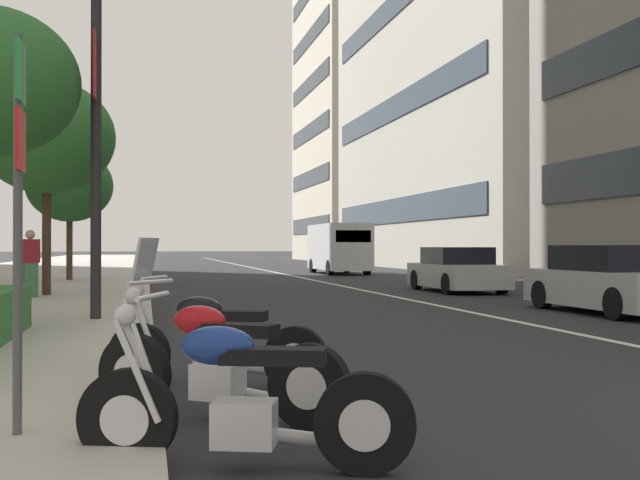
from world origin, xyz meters
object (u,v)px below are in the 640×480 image
motorcycle_second_in_row (215,367)px  car_following_behind (612,281)px  street_tree_far_plaza (47,137)px  delivery_van_ahead (339,247)px  pedestrian_on_plaza (30,263)px  motorcycle_by_sign_pole (241,404)px  street_tree_mid_sidewalk (70,186)px  motorcycle_nearest_camera (211,343)px  street_lamp_with_banners (116,44)px  parking_sign_by_curb (19,184)px  car_lead_in_lane (457,271)px

motorcycle_second_in_row → car_following_behind: (8.26, -8.81, 0.24)m
street_tree_far_plaza → delivery_van_ahead: bearing=-34.4°
motorcycle_second_in_row → pedestrian_on_plaza: bearing=-41.1°
motorcycle_by_sign_pole → street_tree_mid_sidewalk: 25.57m
street_tree_mid_sidewalk → street_tree_far_plaza: bearing=-178.3°
motorcycle_second_in_row → street_tree_mid_sidewalk: street_tree_mid_sidewalk is taller
motorcycle_nearest_camera → delivery_van_ahead: delivery_van_ahead is taller
motorcycle_second_in_row → motorcycle_nearest_camera: size_ratio=0.91×
delivery_van_ahead → street_lamp_with_banners: (-24.25, 9.88, 3.52)m
street_tree_mid_sidewalk → pedestrian_on_plaza: street_tree_mid_sidewalk is taller
motorcycle_nearest_camera → street_lamp_with_banners: 7.69m
car_following_behind → parking_sign_by_curb: (-9.08, 10.16, 1.13)m
delivery_van_ahead → street_tree_far_plaza: 21.09m
motorcycle_nearest_camera → delivery_van_ahead: (30.45, -8.75, 0.88)m
motorcycle_nearest_camera → parking_sign_by_curb: bearing=80.6°
car_lead_in_lane → delivery_van_ahead: 15.73m
motorcycle_by_sign_pole → motorcycle_second_in_row: motorcycle_second_in_row is taller
motorcycle_nearest_camera → street_tree_far_plaza: size_ratio=0.38×
street_lamp_with_banners → pedestrian_on_plaza: 7.57m
parking_sign_by_curb → pedestrian_on_plaza: size_ratio=1.62×
motorcycle_nearest_camera → street_tree_far_plaza: street_tree_far_plaza is taller
street_tree_mid_sidewalk → motorcycle_by_sign_pole: bearing=-172.6°
car_lead_in_lane → street_lamp_with_banners: (-8.54, 9.70, 4.21)m
street_tree_mid_sidewalk → pedestrian_on_plaza: bearing=180.0°
motorcycle_second_in_row → street_lamp_with_banners: 8.88m
pedestrian_on_plaza → motorcycle_by_sign_pole: bearing=-11.8°
street_tree_mid_sidewalk → street_lamp_with_banners: bearing=-172.2°
motorcycle_nearest_camera → street_lamp_with_banners: street_lamp_with_banners is taller
motorcycle_second_in_row → street_tree_far_plaza: street_tree_far_plaza is taller
delivery_van_ahead → street_lamp_with_banners: street_lamp_with_banners is taller
car_following_behind → street_tree_far_plaza: bearing=61.3°
pedestrian_on_plaza → street_tree_far_plaza: bearing=138.9°
motorcycle_by_sign_pole → car_following_behind: car_following_behind is taller
car_following_behind → car_lead_in_lane: car_following_behind is taller
motorcycle_nearest_camera → pedestrian_on_plaza: size_ratio=1.28×
street_tree_mid_sidewalk → motorcycle_nearest_camera: bearing=-171.5°
street_tree_far_plaza → street_tree_mid_sidewalk: size_ratio=1.14×
motorcycle_by_sign_pole → motorcycle_second_in_row: bearing=-70.8°
car_following_behind → motorcycle_by_sign_pole: bearing=137.6°
street_tree_far_plaza → pedestrian_on_plaza: 3.29m
street_tree_far_plaza → street_tree_mid_sidewalk: 9.10m
motorcycle_second_in_row → pedestrian_on_plaza: 14.14m
car_following_behind → pedestrian_on_plaza: pedestrian_on_plaza is taller
street_tree_far_plaza → motorcycle_nearest_camera: bearing=-166.9°
motorcycle_second_in_row → street_lamp_with_banners: street_lamp_with_banners is taller
street_lamp_with_banners → street_tree_mid_sidewalk: bearing=7.8°
motorcycle_by_sign_pole → motorcycle_nearest_camera: size_ratio=0.98×
motorcycle_nearest_camera → delivery_van_ahead: bearing=-82.9°
parking_sign_by_curb → street_tree_far_plaza: bearing=6.0°
parking_sign_by_curb → car_following_behind: bearing=-48.2°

